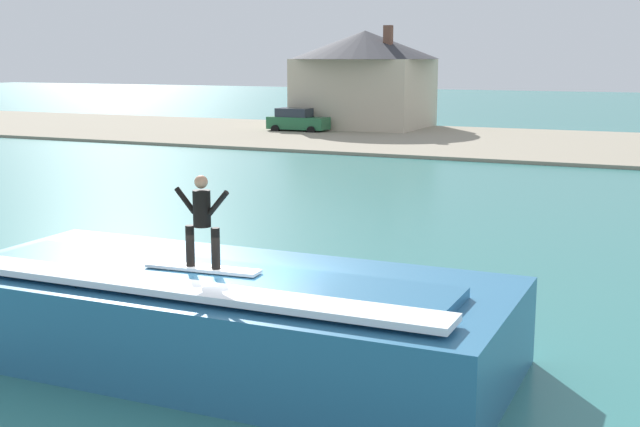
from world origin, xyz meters
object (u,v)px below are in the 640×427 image
(wave_crest, at_px, (222,316))
(surfer, at_px, (202,217))
(surfboard, at_px, (203,268))
(car_near_shore, at_px, (297,121))
(house_with_chimney, at_px, (365,74))

(wave_crest, bearing_deg, surfer, -103.27)
(surfboard, relative_size, surfer, 1.31)
(wave_crest, height_order, surfboard, surfboard)
(car_near_shore, bearing_deg, surfer, -66.46)
(surfboard, distance_m, car_near_shore, 48.12)
(house_with_chimney, bearing_deg, surfboard, -72.17)
(surfboard, distance_m, house_with_chimney, 52.01)
(surfboard, xyz_separation_m, car_near_shore, (-19.20, 44.12, -0.94))
(car_near_shore, bearing_deg, house_with_chimney, 58.34)
(surfboard, relative_size, car_near_shore, 0.49)
(surfer, distance_m, house_with_chimney, 52.02)
(surfboard, relative_size, house_with_chimney, 0.19)
(surfboard, height_order, surfer, surfer)
(car_near_shore, height_order, house_with_chimney, house_with_chimney)
(surfer, bearing_deg, wave_crest, 76.73)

